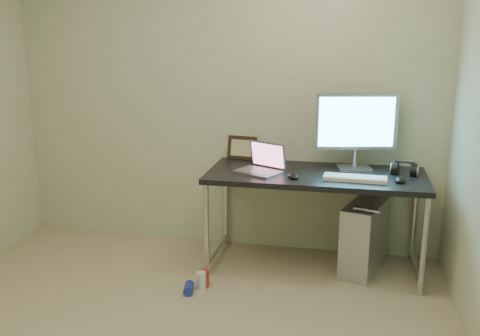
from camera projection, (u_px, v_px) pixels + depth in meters
name	position (u px, v px, depth m)	size (l,w,h in m)	color
wall_back	(224.00, 97.00, 4.30)	(3.50, 0.02, 2.50)	beige
desk	(316.00, 183.00, 3.96)	(1.60, 0.70, 0.75)	black
tower_computer	(364.00, 237.00, 4.01)	(0.37, 0.55, 0.57)	silver
cable_a	(358.00, 208.00, 4.25)	(0.01, 0.01, 0.70)	black
cable_b	(370.00, 212.00, 4.22)	(0.01, 0.01, 0.72)	black
can_red	(204.00, 278.00, 3.80)	(0.07, 0.07, 0.12)	#B02E1F
can_white	(201.00, 281.00, 3.76)	(0.07, 0.07, 0.13)	white
can_blue	(189.00, 288.00, 3.71)	(0.07, 0.07, 0.12)	#1F36AE
laptop	(262.00, 165.00, 3.96)	(0.39, 0.37, 0.21)	#A8A7AE
monitor	(356.00, 125.00, 3.98)	(0.61, 0.23, 0.57)	#A8A7AE
keyboard	(355.00, 178.00, 3.75)	(0.44, 0.14, 0.03)	white
mouse_right	(400.00, 179.00, 3.71)	(0.08, 0.12, 0.04)	black
mouse_left	(293.00, 175.00, 3.81)	(0.08, 0.12, 0.04)	black
headphones	(404.00, 170.00, 3.90)	(0.20, 0.12, 0.12)	black
picture_frame	(242.00, 148.00, 4.35)	(0.24, 0.03, 0.19)	black
webcam	(270.00, 153.00, 4.25)	(0.04, 0.03, 0.11)	silver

